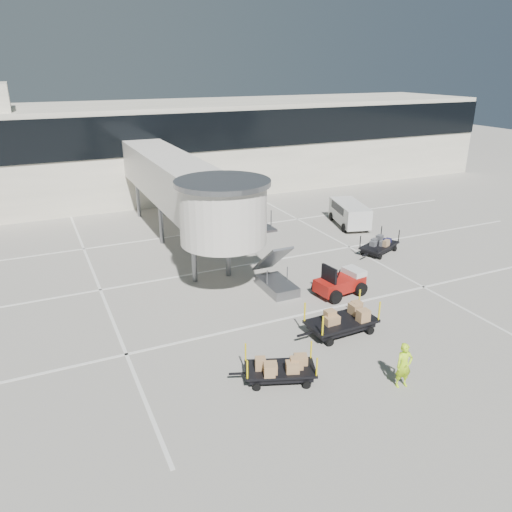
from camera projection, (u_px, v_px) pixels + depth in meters
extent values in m
plane|color=#9B958A|center=(353.00, 326.00, 23.02)|extent=(140.00, 140.00, 0.00)
cube|color=silver|center=(330.00, 308.00, 24.71)|extent=(40.00, 0.15, 0.02)
cube|color=silver|center=(268.00, 261.00, 30.64)|extent=(40.00, 0.15, 0.02)
cube|color=silver|center=(226.00, 229.00, 36.56)|extent=(40.00, 0.15, 0.02)
cube|color=silver|center=(341.00, 242.00, 33.83)|extent=(0.15, 30.00, 0.02)
cube|color=silver|center=(98.00, 283.00, 27.57)|extent=(0.15, 30.00, 0.02)
cube|color=beige|center=(170.00, 147.00, 46.98)|extent=(64.00, 12.00, 8.00)
cube|color=black|center=(189.00, 133.00, 41.14)|extent=(64.00, 0.12, 3.20)
cube|color=beige|center=(173.00, 179.00, 32.61)|extent=(3.00, 18.00, 2.80)
cylinder|color=beige|center=(223.00, 214.00, 24.99)|extent=(4.40, 4.40, 3.00)
cylinder|color=slate|center=(222.00, 183.00, 24.41)|extent=(4.80, 4.80, 0.25)
cylinder|color=slate|center=(194.00, 257.00, 27.31)|extent=(0.28, 0.28, 2.90)
cylinder|color=slate|center=(228.00, 251.00, 28.10)|extent=(0.28, 0.28, 2.90)
cylinder|color=slate|center=(161.00, 222.00, 33.24)|extent=(0.28, 0.28, 2.90)
cylinder|color=slate|center=(190.00, 219.00, 34.02)|extent=(0.28, 0.28, 2.90)
cylinder|color=slate|center=(138.00, 198.00, 39.17)|extent=(0.28, 0.28, 2.90)
cylinder|color=slate|center=(163.00, 196.00, 39.95)|extent=(0.28, 0.28, 2.90)
cube|color=slate|center=(277.00, 286.00, 26.61)|extent=(1.40, 2.60, 0.50)
cube|color=slate|center=(272.00, 259.00, 26.64)|extent=(1.20, 2.60, 2.06)
cube|color=slate|center=(261.00, 229.00, 27.37)|extent=(1.40, 1.20, 0.12)
cube|color=maroon|center=(340.00, 284.00, 26.03)|extent=(2.76, 1.60, 0.65)
cube|color=silver|center=(354.00, 272.00, 26.37)|extent=(0.92, 1.29, 0.38)
cube|color=black|center=(329.00, 275.00, 25.41)|extent=(0.28, 1.10, 0.98)
cylinder|color=black|center=(336.00, 297.00, 25.13)|extent=(0.73, 0.36, 0.70)
cylinder|color=black|center=(318.00, 287.00, 26.24)|extent=(0.73, 0.36, 0.70)
cylinder|color=black|center=(361.00, 289.00, 26.00)|extent=(0.73, 0.36, 0.70)
cylinder|color=black|center=(343.00, 280.00, 27.12)|extent=(0.73, 0.36, 0.70)
cube|color=black|center=(379.00, 245.00, 31.81)|extent=(3.12, 2.39, 0.11)
cube|color=black|center=(379.00, 248.00, 31.87)|extent=(2.78, 2.09, 0.23)
cube|color=black|center=(365.00, 255.00, 30.66)|extent=(0.63, 0.33, 0.07)
cylinder|color=black|center=(380.00, 257.00, 30.86)|extent=(0.34, 0.25, 0.32)
cylinder|color=black|center=(362.00, 252.00, 31.64)|extent=(0.34, 0.25, 0.32)
cylinder|color=black|center=(395.00, 249.00, 32.22)|extent=(0.34, 0.25, 0.32)
cylinder|color=black|center=(378.00, 244.00, 33.00)|extent=(0.34, 0.25, 0.32)
cylinder|color=black|center=(378.00, 247.00, 30.33)|extent=(0.07, 0.07, 0.84)
cylinder|color=black|center=(360.00, 242.00, 31.11)|extent=(0.07, 0.07, 0.84)
cylinder|color=black|center=(399.00, 236.00, 32.20)|extent=(0.07, 0.07, 0.84)
cylinder|color=black|center=(381.00, 232.00, 32.98)|extent=(0.07, 0.07, 0.84)
cube|color=#48494D|center=(370.00, 245.00, 31.16)|extent=(0.49, 0.46, 0.40)
cube|color=maroon|center=(369.00, 244.00, 31.52)|extent=(0.46, 0.46, 0.25)
cube|color=maroon|center=(380.00, 245.00, 31.13)|extent=(0.44, 0.45, 0.35)
cube|color=maroon|center=(384.00, 244.00, 31.32)|extent=(0.43, 0.38, 0.32)
cube|color=#48494D|center=(387.00, 240.00, 32.27)|extent=(0.50, 0.48, 0.23)
cube|color=maroon|center=(383.00, 244.00, 31.39)|extent=(0.43, 0.42, 0.35)
cube|color=#14133C|center=(383.00, 243.00, 31.64)|extent=(0.57, 0.46, 0.24)
cube|color=black|center=(341.00, 321.00, 22.29)|extent=(3.20, 1.68, 0.13)
cube|color=black|center=(341.00, 325.00, 22.36)|extent=(2.87, 1.44, 0.26)
cube|color=black|center=(305.00, 334.00, 21.53)|extent=(0.74, 0.11, 0.08)
cylinder|color=black|center=(330.00, 342.00, 21.38)|extent=(0.36, 0.16, 0.36)
cylinder|color=black|center=(312.00, 328.00, 22.55)|extent=(0.36, 0.16, 0.36)
cylinder|color=black|center=(370.00, 331.00, 22.31)|extent=(0.36, 0.16, 0.36)
cylinder|color=black|center=(351.00, 317.00, 23.48)|extent=(0.36, 0.16, 0.36)
cylinder|color=yellow|center=(323.00, 326.00, 20.89)|extent=(0.07, 0.07, 0.94)
cylinder|color=yellow|center=(305.00, 312.00, 22.07)|extent=(0.07, 0.07, 0.94)
cylinder|color=yellow|center=(379.00, 311.00, 22.17)|extent=(0.07, 0.07, 0.94)
cylinder|color=yellow|center=(359.00, 299.00, 23.34)|extent=(0.07, 0.07, 0.94)
cube|color=#9E714C|center=(342.00, 313.00, 22.34)|extent=(0.48, 0.44, 0.54)
cube|color=#9E714C|center=(326.00, 316.00, 22.03)|extent=(0.57, 0.43, 0.52)
cube|color=#9E714C|center=(353.00, 311.00, 22.52)|extent=(0.54, 0.42, 0.52)
cube|color=#9E714C|center=(355.00, 309.00, 22.88)|extent=(0.64, 0.55, 0.37)
cube|color=#9E714C|center=(353.00, 309.00, 22.82)|extent=(0.67, 0.44, 0.44)
cube|color=black|center=(280.00, 369.00, 18.96)|extent=(2.97, 2.19, 0.11)
cube|color=black|center=(280.00, 372.00, 19.02)|extent=(2.65, 1.91, 0.22)
cube|color=black|center=(237.00, 374.00, 18.89)|extent=(0.61, 0.29, 0.07)
cylinder|color=black|center=(257.00, 387.00, 18.46)|extent=(0.33, 0.22, 0.30)
cylinder|color=black|center=(255.00, 368.00, 19.58)|extent=(0.33, 0.22, 0.30)
cylinder|color=black|center=(307.00, 385.00, 18.59)|extent=(0.33, 0.22, 0.30)
cylinder|color=black|center=(302.00, 367.00, 19.70)|extent=(0.33, 0.22, 0.30)
cylinder|color=yellow|center=(247.00, 370.00, 18.17)|extent=(0.06, 0.06, 0.80)
cylinder|color=yellow|center=(246.00, 353.00, 19.29)|extent=(0.06, 0.06, 0.80)
cylinder|color=yellow|center=(317.00, 367.00, 18.34)|extent=(0.06, 0.06, 0.80)
cylinder|color=yellow|center=(311.00, 350.00, 19.46)|extent=(0.06, 0.06, 0.80)
cube|color=#9E714C|center=(301.00, 366.00, 18.69)|extent=(0.50, 0.54, 0.38)
cube|color=#9E714C|center=(273.00, 366.00, 18.73)|extent=(0.47, 0.45, 0.34)
cube|color=#9E714C|center=(275.00, 371.00, 18.46)|extent=(0.50, 0.49, 0.34)
cube|color=#9E714C|center=(255.00, 365.00, 18.71)|extent=(0.53, 0.47, 0.46)
cube|color=#9E714C|center=(273.00, 371.00, 18.47)|extent=(0.52, 0.53, 0.31)
cube|color=#9E714C|center=(276.00, 366.00, 18.74)|extent=(0.56, 0.58, 0.34)
imported|color=#ADE217|center=(404.00, 365.00, 18.45)|extent=(0.72, 0.53, 1.80)
cube|color=silver|center=(350.00, 213.00, 37.11)|extent=(2.90, 4.76, 1.43)
cube|color=silver|center=(341.00, 209.00, 39.04)|extent=(1.78, 0.94, 0.83)
cube|color=black|center=(349.00, 207.00, 37.15)|extent=(2.48, 3.15, 0.57)
cylinder|color=black|center=(344.00, 228.00, 35.85)|extent=(0.38, 0.67, 0.63)
cylinder|color=black|center=(367.00, 227.00, 36.12)|extent=(0.38, 0.67, 0.63)
cylinder|color=black|center=(332.00, 216.00, 38.57)|extent=(0.38, 0.67, 0.63)
cylinder|color=black|center=(353.00, 215.00, 38.85)|extent=(0.38, 0.67, 0.63)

